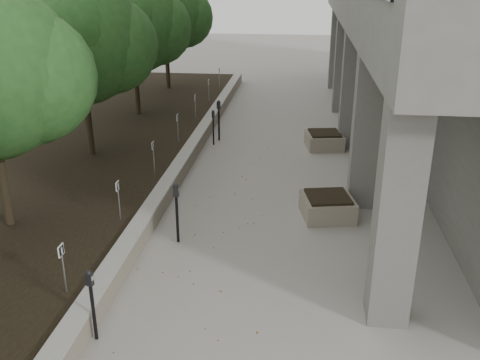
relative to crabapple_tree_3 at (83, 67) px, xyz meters
The scene contains 20 objects.
ground 9.84m from the crabapple_tree_3, 59.04° to the right, with size 90.00×90.00×0.00m, color gray.
retaining_wall 4.25m from the crabapple_tree_3, 18.58° to the left, with size 0.39×26.00×0.50m, color gray, non-canonical shape.
planting_bed 3.16m from the crabapple_tree_3, 124.99° to the left, with size 7.00×26.00×0.40m, color black.
crabapple_tree_3 is the anchor object (origin of this frame).
crabapple_tree_4 5.00m from the crabapple_tree_3, 90.00° to the left, with size 4.60×4.00×5.44m, color #1F4D1D, non-canonical shape.
crabapple_tree_5 10.00m from the crabapple_tree_3, 90.00° to the left, with size 4.60×4.00×5.44m, color #1F4D1D, non-canonical shape.
parking_sign_2 8.20m from the crabapple_tree_3, 71.91° to the right, with size 0.04×0.22×0.96m, color black, non-canonical shape.
parking_sign_3 5.59m from the crabapple_tree_3, 61.43° to the right, with size 0.04×0.22×0.96m, color black, non-canonical shape.
parking_sign_4 3.64m from the crabapple_tree_3, 31.48° to the right, with size 0.04×0.22×0.96m, color black, non-canonical shape.
parking_sign_5 3.64m from the crabapple_tree_3, 31.48° to the left, with size 0.04×0.22×0.96m, color black, non-canonical shape.
parking_sign_6 5.59m from the crabapple_tree_3, 61.43° to the left, with size 0.04×0.22×0.96m, color black, non-canonical shape.
parking_sign_7 8.20m from the crabapple_tree_3, 71.91° to the left, with size 0.04×0.22×0.96m, color black, non-canonical shape.
parking_sign_8 11.01m from the crabapple_tree_3, 76.87° to the left, with size 0.04×0.22×0.96m, color black, non-canonical shape.
parking_meter_2 9.17m from the crabapple_tree_3, 68.43° to the right, with size 0.13×0.09×1.34m, color black, non-canonical shape.
parking_meter_3 6.52m from the crabapple_tree_3, 50.54° to the right, with size 0.14×0.10×1.45m, color black, non-canonical shape.
parking_meter_4 5.31m from the crabapple_tree_3, 40.95° to the left, with size 0.15×0.11×1.49m, color black, non-canonical shape.
parking_meter_5 4.98m from the crabapple_tree_3, 36.36° to the left, with size 0.13×0.09×1.27m, color black, non-canonical shape.
planter_front 8.35m from the crabapple_tree_3, 21.73° to the right, with size 1.24×1.24×0.58m, color gray, non-canonical shape.
planter_back 8.35m from the crabapple_tree_3, 20.15° to the left, with size 1.22×1.22×0.57m, color gray, non-canonical shape.
berry_scatter 6.38m from the crabapple_tree_3, 32.55° to the right, with size 3.30×14.10×0.02m, color maroon, non-canonical shape.
Camera 1 is at (1.75, -7.27, 5.86)m, focal length 39.77 mm.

